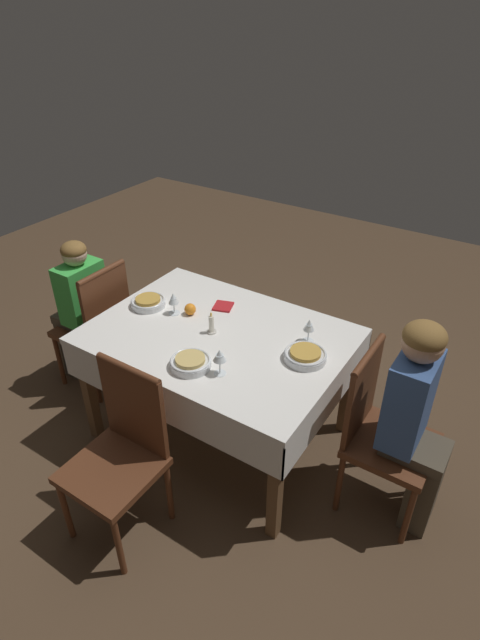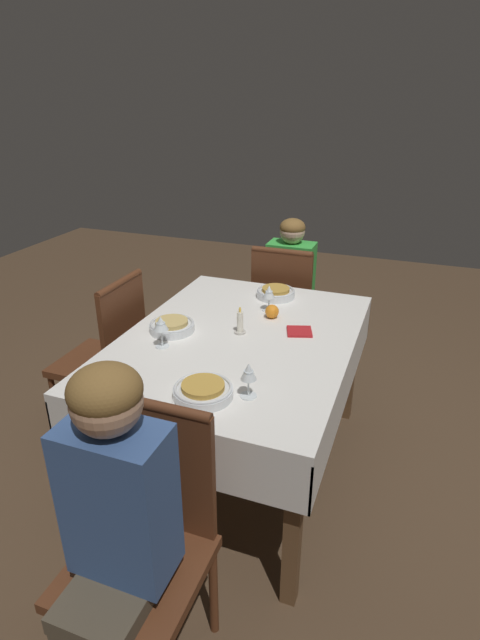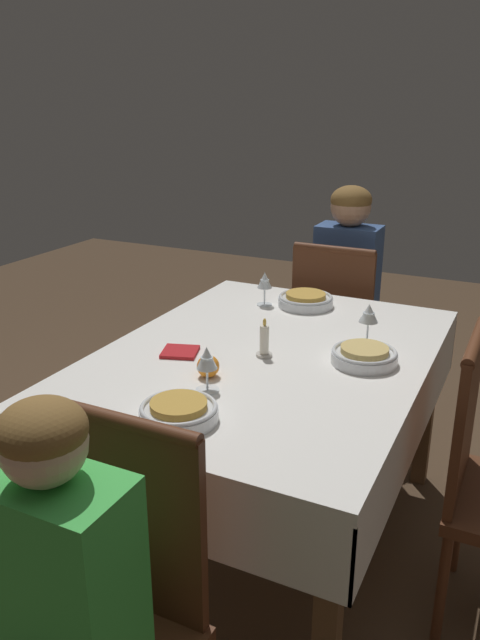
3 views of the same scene
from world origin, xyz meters
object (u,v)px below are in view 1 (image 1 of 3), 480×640
wine_glass_south (220,356)px  chair_south (121,448)px  candle_centerpiece (211,325)px  dining_table (218,346)px  person_adult_denim (416,417)px  wine_glass_east (309,326)px  person_child_green (79,306)px  wine_glass_west (173,299)px  chair_east (380,428)px  orange_fruit (190,309)px  napkin_red_folded (223,306)px  bowl_west (148,302)px  bowl_east (305,355)px  chair_west (98,323)px  bowl_south (190,362)px

wine_glass_south → chair_south: bearing=-117.5°
chair_south → candle_centerpiece: chair_south is taller
dining_table → person_adult_denim: bearing=2.3°
dining_table → wine_glass_east: 0.54m
person_adult_denim → wine_glass_east: person_adult_denim is taller
person_child_green → wine_glass_west: (0.79, 0.08, 0.27)m
chair_east → wine_glass_east: bearing=72.1°
person_child_green → orange_fruit: person_child_green is taller
wine_glass_east → candle_centerpiece: size_ratio=1.06×
chair_east → napkin_red_folded: (-1.11, 0.21, 0.25)m
bowl_west → person_child_green: bearing=-174.4°
dining_table → person_adult_denim: person_adult_denim is taller
bowl_east → bowl_west: bearing=-178.1°
chair_south → wine_glass_west: size_ratio=6.84×
dining_table → wine_glass_west: wine_glass_west is taller
chair_west → person_child_green: 0.18m
chair_west → orange_fruit: chair_west is taller
chair_south → bowl_south: bearing=78.5°
chair_south → dining_table: bearing=87.1°
wine_glass_east → bowl_south: bearing=-127.3°
bowl_west → chair_west: bearing=-172.2°
candle_centerpiece → orange_fruit: bearing=158.0°
bowl_south → person_adult_denim: bearing=18.9°
bowl_west → bowl_south: (0.59, -0.34, -0.00)m
person_adult_denim → orange_fruit: bearing=88.5°
wine_glass_east → napkin_red_folded: bearing=175.8°
person_adult_denim → bowl_west: 1.67m
person_child_green → napkin_red_folded: bearing=106.6°
wine_glass_east → candle_centerpiece: wine_glass_east is taller
chair_west → orange_fruit: (0.71, 0.12, 0.28)m
chair_west → candle_centerpiece: bearing=92.0°
person_child_green → bowl_south: 1.24m
wine_glass_south → napkin_red_folded: size_ratio=1.03×
chair_south → candle_centerpiece: bearing=89.9°
chair_east → orange_fruit: size_ratio=13.65×
chair_south → wine_glass_south: size_ratio=6.40×
dining_table → wine_glass_west: size_ratio=10.33×
dining_table → bowl_west: bearing=178.1°
person_adult_denim → person_child_green: (-2.27, -0.09, -0.08)m
wine_glass_south → napkin_red_folded: (-0.36, 0.54, -0.10)m
dining_table → person_child_green: person_child_green is taller
bowl_east → bowl_south: size_ratio=1.06×
person_adult_denim → wine_glass_south: (-0.92, -0.33, 0.20)m
person_child_green → wine_glass_south: person_child_green is taller
bowl_east → candle_centerpiece: 0.56m
chair_west → bowl_south: chair_west is taller
dining_table → bowl_east: (0.52, 0.05, 0.11)m
chair_west → chair_south: same height
person_adult_denim → bowl_west: size_ratio=5.62×
chair_east → napkin_red_folded: chair_east is taller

